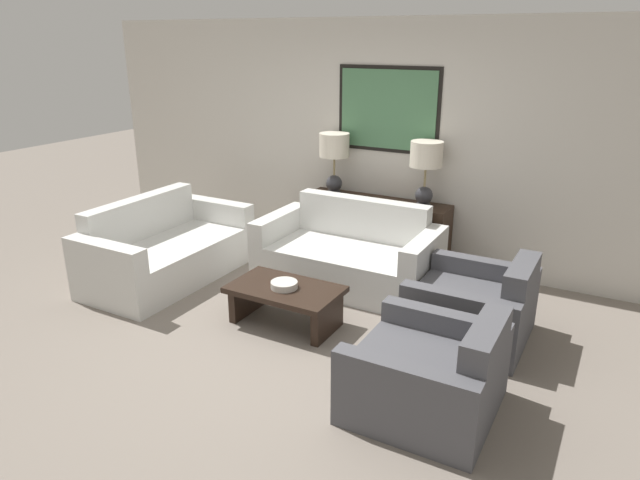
{
  "coord_description": "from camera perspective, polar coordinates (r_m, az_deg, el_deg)",
  "views": [
    {
      "loc": [
        2.41,
        -3.45,
        2.45
      ],
      "look_at": [
        -0.03,
        0.94,
        0.65
      ],
      "focal_mm": 32.0,
      "sensor_mm": 36.0,
      "label": 1
    }
  ],
  "objects": [
    {
      "name": "table_lamp_left",
      "position": [
        6.49,
        1.44,
        8.71
      ],
      "size": [
        0.34,
        0.34,
        0.69
      ],
      "color": "#333338",
      "rests_on": "console_table"
    },
    {
      "name": "coffee_table",
      "position": [
        5.1,
        -3.48,
        -5.73
      ],
      "size": [
        0.98,
        0.58,
        0.36
      ],
      "color": "black",
      "rests_on": "ground_plane"
    },
    {
      "name": "back_wall",
      "position": [
        6.49,
        6.87,
        9.64
      ],
      "size": [
        7.8,
        0.12,
        2.65
      ],
      "color": "beige",
      "rests_on": "ground_plane"
    },
    {
      "name": "armchair_near_back_wall",
      "position": [
        5.06,
        15.2,
        -6.65
      ],
      "size": [
        0.95,
        0.96,
        0.75
      ],
      "color": "#4C4C51",
      "rests_on": "ground_plane"
    },
    {
      "name": "armchair_near_camera",
      "position": [
        4.06,
        10.9,
        -13.26
      ],
      "size": [
        0.95,
        0.96,
        0.75
      ],
      "color": "#4C4C51",
      "rests_on": "ground_plane"
    },
    {
      "name": "ground_plane",
      "position": [
        4.87,
        -5.19,
        -10.57
      ],
      "size": [
        20.0,
        20.0,
        0.0
      ],
      "primitive_type": "plane",
      "color": "slate"
    },
    {
      "name": "decorative_bowl",
      "position": [
        5.03,
        -3.61,
        -4.49
      ],
      "size": [
        0.24,
        0.24,
        0.06
      ],
      "color": "beige",
      "rests_on": "coffee_table"
    },
    {
      "name": "console_table",
      "position": [
        6.48,
        5.6,
        0.9
      ],
      "size": [
        1.64,
        0.39,
        0.74
      ],
      "color": "#332319",
      "rests_on": "ground_plane"
    },
    {
      "name": "couch_by_back_wall",
      "position": [
        5.92,
        2.9,
        -1.71
      ],
      "size": [
        1.82,
        0.93,
        0.84
      ],
      "color": "silver",
      "rests_on": "ground_plane"
    },
    {
      "name": "couch_by_side",
      "position": [
        6.28,
        -15.15,
        -1.14
      ],
      "size": [
        0.93,
        1.82,
        0.84
      ],
      "color": "silver",
      "rests_on": "ground_plane"
    },
    {
      "name": "table_lamp_right",
      "position": [
        6.07,
        10.55,
        7.63
      ],
      "size": [
        0.34,
        0.34,
        0.69
      ],
      "color": "#333338",
      "rests_on": "console_table"
    }
  ]
}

